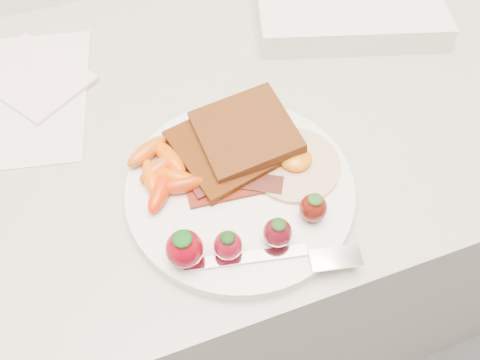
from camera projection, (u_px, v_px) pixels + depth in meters
name	position (u px, v px, depth m)	size (l,w,h in m)	color
counter	(217.00, 251.00, 1.01)	(2.00, 0.60, 0.90)	gray
plate	(240.00, 189.00, 0.56)	(0.27, 0.27, 0.02)	silver
toast_lower	(228.00, 147.00, 0.57)	(0.12, 0.12, 0.01)	black
toast_upper	(245.00, 132.00, 0.57)	(0.11, 0.11, 0.01)	#341504
fried_egg	(295.00, 163.00, 0.56)	(0.14, 0.14, 0.02)	beige
bacon_strips	(234.00, 182.00, 0.55)	(0.12, 0.07, 0.01)	#490E02
baby_carrots	(163.00, 171.00, 0.55)	(0.09, 0.12, 0.02)	#C3410F
strawberries	(238.00, 236.00, 0.49)	(0.18, 0.05, 0.05)	maroon
fork	(287.00, 258.00, 0.49)	(0.18, 0.07, 0.00)	silver
paper_sheet	(17.00, 96.00, 0.65)	(0.19, 0.26, 0.00)	beige
notepad	(31.00, 76.00, 0.67)	(0.11, 0.16, 0.01)	silver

